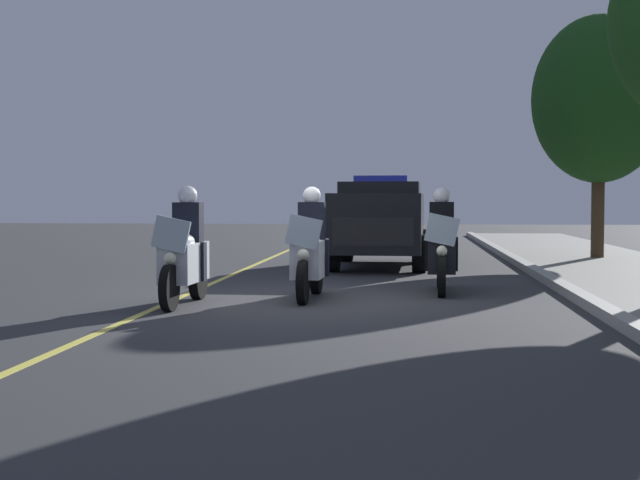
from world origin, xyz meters
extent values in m
plane|color=#333335|center=(0.00, 0.00, 0.00)|extent=(80.00, 80.00, 0.00)
cube|color=#9E9B93|center=(0.00, 3.89, 0.07)|extent=(48.00, 0.24, 0.15)
cube|color=#E0D14C|center=(0.00, -2.18, 0.00)|extent=(48.00, 0.12, 0.01)
cylinder|color=black|center=(1.48, -1.88, 0.32)|extent=(0.64, 0.14, 0.64)
cylinder|color=black|center=(-0.02, -1.84, 0.32)|extent=(0.64, 0.16, 0.64)
cube|color=silver|center=(0.75, -1.86, 0.62)|extent=(1.21, 0.47, 0.56)
ellipsoid|color=silver|center=(0.80, -1.86, 0.92)|extent=(0.57, 0.34, 0.24)
cube|color=silver|center=(1.38, -1.88, 1.05)|extent=(0.08, 0.56, 0.53)
sphere|color=#F9F4CC|center=(1.44, -1.88, 0.72)|extent=(0.17, 0.17, 0.17)
sphere|color=red|center=(1.25, -2.03, 0.98)|extent=(0.09, 0.09, 0.09)
sphere|color=#1933F2|center=(1.26, -1.71, 0.98)|extent=(0.09, 0.09, 0.09)
cube|color=black|center=(0.52, -1.85, 1.18)|extent=(0.29, 0.41, 0.60)
cube|color=black|center=(0.59, -1.65, 0.62)|extent=(0.18, 0.15, 0.56)
cube|color=black|center=(0.58, -2.05, 0.62)|extent=(0.18, 0.15, 0.56)
sphere|color=silver|center=(0.54, -1.85, 1.58)|extent=(0.28, 0.28, 0.28)
cylinder|color=black|center=(0.51, -0.17, 0.32)|extent=(0.64, 0.14, 0.64)
cylinder|color=black|center=(-0.99, -0.13, 0.32)|extent=(0.64, 0.16, 0.64)
cube|color=white|center=(-0.22, -0.15, 0.62)|extent=(1.21, 0.47, 0.56)
ellipsoid|color=white|center=(-0.17, -0.15, 0.92)|extent=(0.57, 0.34, 0.24)
cube|color=silver|center=(0.41, -0.17, 1.05)|extent=(0.08, 0.56, 0.53)
sphere|color=#F9F4CC|center=(0.47, -0.17, 0.72)|extent=(0.17, 0.17, 0.17)
sphere|color=red|center=(0.28, -0.32, 0.98)|extent=(0.09, 0.09, 0.09)
sphere|color=#1933F2|center=(0.29, 0.00, 0.98)|extent=(0.09, 0.09, 0.09)
cube|color=black|center=(-0.45, -0.14, 1.18)|extent=(0.29, 0.41, 0.60)
cube|color=black|center=(-0.38, 0.06, 0.62)|extent=(0.18, 0.15, 0.56)
cube|color=black|center=(-0.39, -0.34, 0.62)|extent=(0.18, 0.15, 0.56)
sphere|color=white|center=(-0.43, -0.14, 1.58)|extent=(0.28, 0.28, 0.28)
cylinder|color=black|center=(-0.65, 1.87, 0.32)|extent=(0.64, 0.14, 0.64)
cylinder|color=black|center=(-2.15, 1.91, 0.32)|extent=(0.64, 0.16, 0.64)
cube|color=black|center=(-1.38, 1.89, 0.62)|extent=(1.21, 0.47, 0.56)
ellipsoid|color=black|center=(-1.33, 1.89, 0.92)|extent=(0.57, 0.34, 0.24)
cube|color=silver|center=(-0.75, 1.87, 1.05)|extent=(0.08, 0.56, 0.53)
sphere|color=#F9F4CC|center=(-0.69, 1.87, 0.72)|extent=(0.17, 0.17, 0.17)
sphere|color=red|center=(-0.88, 1.71, 0.98)|extent=(0.09, 0.09, 0.09)
sphere|color=#1933F2|center=(-0.87, 2.03, 0.98)|extent=(0.09, 0.09, 0.09)
cube|color=black|center=(-1.61, 1.89, 1.18)|extent=(0.29, 0.41, 0.60)
cube|color=black|center=(-1.54, 2.09, 0.62)|extent=(0.18, 0.15, 0.56)
cube|color=black|center=(-1.55, 1.69, 0.62)|extent=(0.18, 0.15, 0.56)
sphere|color=white|center=(-1.59, 1.89, 1.58)|extent=(0.28, 0.28, 0.28)
cube|color=black|center=(-6.82, 0.72, 1.02)|extent=(4.95, 2.04, 1.24)
cube|color=black|center=(-7.12, 0.73, 1.72)|extent=(2.45, 1.82, 0.36)
cube|color=#2633D8|center=(-6.92, 0.72, 1.98)|extent=(0.31, 1.21, 0.14)
cube|color=black|center=(-4.42, 0.65, 0.88)|extent=(0.17, 1.62, 0.56)
cylinder|color=black|center=(-5.24, 1.58, 0.40)|extent=(0.81, 0.30, 0.80)
cylinder|color=black|center=(-5.30, -0.22, 0.40)|extent=(0.81, 0.30, 0.80)
cylinder|color=black|center=(-8.34, 1.67, 0.40)|extent=(0.81, 0.30, 0.80)
cylinder|color=black|center=(-8.39, -0.13, 0.40)|extent=(0.81, 0.30, 0.80)
cylinder|color=#42301E|center=(-8.99, 5.94, 1.38)|extent=(0.31, 0.31, 2.55)
ellipsoid|color=#194216|center=(-8.99, 5.94, 3.94)|extent=(3.23, 3.23, 4.06)
camera|label=1|loc=(13.28, 1.33, 1.54)|focal=50.17mm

